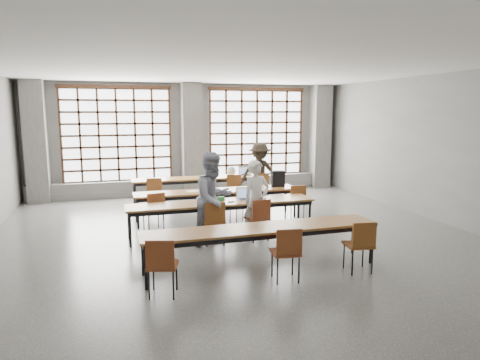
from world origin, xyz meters
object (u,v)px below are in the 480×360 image
chair_near_left (162,261)px  red_pouch (163,262)px  desk_row_c (222,205)px  chair_back_right (261,185)px  chair_mid_right (296,199)px  student_male (256,200)px  plastic_bag (231,171)px  desk_row_a (202,179)px  backpack (278,179)px  laptop_back (245,173)px  student_female (214,198)px  chair_mid_left (155,208)px  student_back (260,173)px  chair_back_mid (234,186)px  chair_near_mid (287,249)px  green_box (219,199)px  chair_front_right (259,215)px  chair_near_right (361,241)px  laptop_front (245,196)px  chair_back_left (155,190)px  chair_mid_centre (241,202)px  mouse (264,198)px  phone (231,202)px  chair_front_left (215,219)px  desk_row_b (218,193)px

chair_near_left → red_pouch: (0.02, 0.08, -0.04)m
desk_row_c → chair_back_right: (1.90, 2.83, -0.13)m
chair_mid_right → student_male: size_ratio=0.53×
student_male → plastic_bag: (0.60, 4.00, 0.05)m
desk_row_a → student_male: (0.30, -3.95, 0.16)m
backpack → laptop_back: bearing=105.8°
desk_row_a → student_female: size_ratio=2.17×
chair_mid_left → backpack: backpack is taller
desk_row_c → student_male: (0.60, -0.50, 0.16)m
chair_near_left → student_back: 6.71m
chair_back_mid → laptop_back: size_ratio=2.43×
chair_near_mid → laptop_back: bearing=78.0°
student_female → green_box: size_ratio=7.36×
chair_front_right → student_female: size_ratio=0.48×
chair_near_right → laptop_front: bearing=110.2°
chair_back_right → chair_mid_left: 3.88m
student_back → red_pouch: student_back is taller
chair_near_right → student_back: size_ratio=0.51×
chair_back_left → chair_near_left: bearing=-94.9°
chair_near_right → red_pouch: (-3.19, 0.08, -0.04)m
student_male → backpack: size_ratio=4.12×
chair_back_mid → chair_front_right: same height
chair_mid_centre → student_back: bearing=61.0°
chair_near_right → mouse: (-0.66, 2.74, 0.21)m
chair_back_left → phone: (1.30, -2.93, 0.20)m
chair_mid_right → mouse: 1.32m
chair_front_right → chair_mid_left: bearing=145.9°
chair_near_mid → red_pouch: chair_near_mid is taller
chair_back_mid → backpack: 1.68m
chair_mid_centre → chair_front_left: size_ratio=1.00×
desk_row_a → chair_mid_left: bearing=-120.9°
desk_row_b → green_box: size_ratio=16.00×
student_male → green_box: student_male is taller
desk_row_b → chair_front_right: chair_front_right is taller
chair_near_left → laptop_back: (3.25, 6.33, 0.25)m
chair_near_left → chair_front_right: bearing=44.0°
chair_back_left → chair_mid_left: size_ratio=1.00×
chair_back_right → chair_mid_centre: bearing=-120.4°
chair_near_left → mouse: size_ratio=8.98×
plastic_bag → chair_back_right: bearing=-44.3°
mouse → chair_back_mid: bearing=87.3°
chair_mid_right → chair_front_right: size_ratio=1.00×
red_pouch → laptop_back: bearing=62.7°
student_male → red_pouch: student_male is taller
chair_front_left → laptop_back: (1.96, 4.19, 0.25)m
green_box → student_male: bearing=-41.7°
desk_row_b → chair_mid_centre: (0.41, -0.63, -0.13)m
chair_back_mid → chair_near_left: 6.20m
desk_row_b → desk_row_c: same height
chair_near_mid → phone: size_ratio=6.77×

